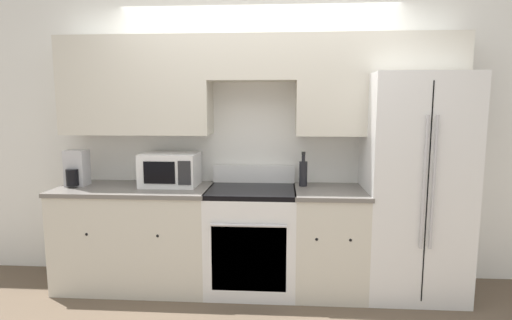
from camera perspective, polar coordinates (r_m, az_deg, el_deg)
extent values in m
plane|color=brown|center=(3.46, -0.36, -19.90)|extent=(12.00, 12.00, 0.00)
cube|color=white|center=(3.74, 0.36, 3.06)|extent=(8.00, 0.06, 2.60)
cube|color=beige|center=(3.76, -16.70, 10.02)|extent=(1.32, 0.33, 0.85)
cube|color=beige|center=(3.55, -0.47, 14.27)|extent=(0.76, 0.33, 0.38)
cube|color=beige|center=(3.62, 17.07, 10.11)|extent=(1.40, 0.33, 0.85)
cube|color=beige|center=(3.79, -16.74, -10.62)|extent=(1.32, 0.62, 0.86)
cube|color=slate|center=(3.68, -17.01, -3.98)|extent=(1.34, 0.64, 0.03)
sphere|color=black|center=(3.61, -23.02, -9.73)|extent=(0.03, 0.03, 0.03)
sphere|color=black|center=(3.39, -13.87, -10.46)|extent=(0.03, 0.03, 0.03)
cube|color=beige|center=(3.59, 10.34, -11.49)|extent=(0.59, 0.62, 0.86)
cube|color=slate|center=(3.47, 10.52, -4.48)|extent=(0.61, 0.64, 0.03)
sphere|color=black|center=(3.25, 8.65, -11.12)|extent=(0.03, 0.03, 0.03)
sphere|color=black|center=(3.28, 13.34, -11.05)|extent=(0.03, 0.03, 0.03)
cube|color=white|center=(3.57, -0.63, -11.47)|extent=(0.76, 0.62, 0.86)
cube|color=black|center=(3.31, -1.05, -13.90)|extent=(0.60, 0.01, 0.55)
cube|color=black|center=(3.45, -0.64, -4.44)|extent=(0.76, 0.62, 0.04)
cube|color=white|center=(3.71, -0.31, -2.02)|extent=(0.76, 0.04, 0.16)
cylinder|color=silver|center=(3.19, -1.10, -9.35)|extent=(0.60, 0.02, 0.02)
cube|color=white|center=(3.66, 21.37, -3.38)|extent=(0.81, 0.74, 1.86)
cube|color=black|center=(3.32, 23.25, -4.57)|extent=(0.01, 0.01, 1.72)
cylinder|color=#B7B7BC|center=(3.27, 22.91, -3.07)|extent=(0.02, 0.02, 1.03)
cylinder|color=#B7B7BC|center=(3.29, 24.06, -3.06)|extent=(0.02, 0.02, 1.03)
cube|color=white|center=(3.64, -12.13, -1.31)|extent=(0.49, 0.36, 0.29)
cube|color=black|center=(3.48, -13.66, -1.78)|extent=(0.27, 0.01, 0.19)
cube|color=#262628|center=(3.42, -10.21, -1.84)|extent=(0.11, 0.01, 0.20)
cylinder|color=black|center=(3.56, 6.76, -1.97)|extent=(0.07, 0.07, 0.22)
cylinder|color=black|center=(3.54, 6.79, 0.28)|extent=(0.03, 0.03, 0.06)
cylinder|color=black|center=(3.54, 6.80, 0.97)|extent=(0.03, 0.03, 0.02)
cube|color=#B7B7BC|center=(3.91, -24.21, -1.02)|extent=(0.18, 0.15, 0.32)
cylinder|color=black|center=(3.84, -24.75, -2.25)|extent=(0.11, 0.11, 0.14)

